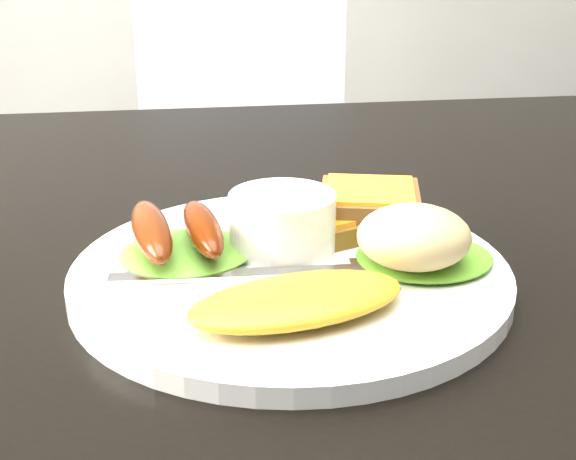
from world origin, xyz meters
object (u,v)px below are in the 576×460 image
object	(u,v)px
dining_chair	(251,178)
person	(212,140)
dining_table	(416,253)
plate	(290,275)

from	to	relation	value
dining_chair	person	xyz separation A→B (m)	(-0.10, -0.50, 0.22)
dining_table	dining_chair	world-z (taller)	dining_table
dining_chair	plate	size ratio (longest dim) A/B	1.71
plate	dining_table	bearing A→B (deg)	36.98
dining_chair	plate	world-z (taller)	plate
dining_chair	plate	bearing A→B (deg)	-81.65
plate	person	bearing A→B (deg)	91.72
dining_table	plate	xyz separation A→B (m)	(-0.11, -0.08, 0.03)
dining_table	plate	size ratio (longest dim) A/B	4.44
dining_table	person	size ratio (longest dim) A/B	0.89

